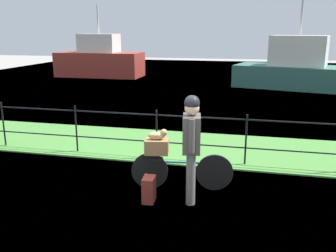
# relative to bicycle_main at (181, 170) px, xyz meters

# --- Properties ---
(ground_plane) EXTENTS (60.00, 60.00, 0.00)m
(ground_plane) POSITION_rel_bicycle_main_xyz_m (-0.78, -0.44, -0.33)
(ground_plane) COLOR gray
(grass_strip) EXTENTS (27.00, 2.40, 0.03)m
(grass_strip) POSITION_rel_bicycle_main_xyz_m (-0.78, 2.26, -0.31)
(grass_strip) COLOR #478438
(grass_strip) RESTS_ON ground
(harbor_water) EXTENTS (30.00, 30.00, 0.00)m
(harbor_water) POSITION_rel_bicycle_main_xyz_m (-0.78, 12.08, -0.33)
(harbor_water) COLOR #60849E
(harbor_water) RESTS_ON ground
(iron_fence) EXTENTS (18.04, 0.04, 1.04)m
(iron_fence) POSITION_rel_bicycle_main_xyz_m (-0.78, 1.38, 0.27)
(iron_fence) COLOR black
(iron_fence) RESTS_ON ground
(bicycle_main) EXTENTS (1.68, 0.33, 0.62)m
(bicycle_main) POSITION_rel_bicycle_main_xyz_m (0.00, 0.00, 0.00)
(bicycle_main) COLOR black
(bicycle_main) RESTS_ON ground
(wooden_crate) EXTENTS (0.42, 0.32, 0.24)m
(wooden_crate) POSITION_rel_bicycle_main_xyz_m (-0.39, -0.06, 0.41)
(wooden_crate) COLOR olive
(wooden_crate) RESTS_ON bicycle_main
(terrier_dog) EXTENTS (0.32, 0.18, 0.18)m
(terrier_dog) POSITION_rel_bicycle_main_xyz_m (-0.37, -0.06, 0.61)
(terrier_dog) COLOR tan
(terrier_dog) RESTS_ON wooden_crate
(cyclist_person) EXTENTS (0.32, 0.53, 1.68)m
(cyclist_person) POSITION_rel_bicycle_main_xyz_m (0.24, -0.42, 0.67)
(cyclist_person) COLOR slate
(cyclist_person) RESTS_ON ground
(backpack_on_paving) EXTENTS (0.20, 0.29, 0.40)m
(backpack_on_paving) POSITION_rel_bicycle_main_xyz_m (-0.39, -0.57, -0.13)
(backpack_on_paving) COLOR maroon
(backpack_on_paving) RESTS_ON ground
(moored_boat_near) EXTENTS (4.84, 2.06, 4.00)m
(moored_boat_near) POSITION_rel_bicycle_main_xyz_m (-7.58, 14.34, 0.58)
(moored_boat_near) COLOR #9E3328
(moored_boat_near) RESTS_ON ground
(moored_boat_mid) EXTENTS (5.87, 3.52, 3.97)m
(moored_boat_mid) POSITION_rel_bicycle_main_xyz_m (3.02, 12.22, 0.53)
(moored_boat_mid) COLOR #336656
(moored_boat_mid) RESTS_ON ground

